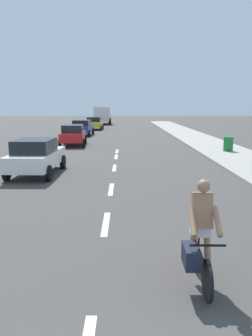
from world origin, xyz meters
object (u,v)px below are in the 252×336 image
parked_car_red (73,134)px  trash_bin_far (228,144)px  delivery_truck (102,115)px  parked_car_blue (82,127)px  parked_car_yellow (94,123)px  parked_car_white (36,156)px  cyclist (199,238)px

parked_car_red → trash_bin_far: 11.37m
parked_car_red → delivery_truck: delivery_truck is taller
parked_car_blue → parked_car_yellow: (0.49, 8.65, 0.00)m
delivery_truck → trash_bin_far: (10.18, -34.36, -0.91)m
parked_car_red → trash_bin_far: size_ratio=4.54×
parked_car_white → parked_car_red: 11.00m
parked_car_yellow → trash_bin_far: bearing=-62.7°
cyclist → parked_car_blue: size_ratio=0.42×
parked_car_red → trash_bin_far: bearing=-25.8°
parked_car_blue → parked_car_red: bearing=-85.3°
parked_car_red → parked_car_yellow: bearing=86.2°
trash_bin_far → cyclist: bearing=-108.5°
parked_car_yellow → delivery_truck: bearing=90.7°
delivery_truck → parked_car_blue: bearing=-92.2°
parked_car_white → delivery_truck: delivery_truck is taller
cyclist → trash_bin_far: (5.38, 16.08, -0.24)m
parked_car_blue → parked_car_yellow: same height
parked_car_yellow → trash_bin_far: (10.37, -21.56, -0.25)m
cyclist → delivery_truck: delivery_truck is taller
parked_car_white → parked_car_yellow: bearing=91.4°
parked_car_white → trash_bin_far: 12.44m
parked_car_white → parked_car_red: bearing=91.8°
parked_car_blue → trash_bin_far: size_ratio=4.73×
parked_car_white → delivery_truck: size_ratio=0.66×
parked_car_red → parked_car_blue: 8.58m
parked_car_white → parked_car_yellow: 28.23m
cyclist → delivery_truck: 50.67m
parked_car_blue → parked_car_yellow: bearing=89.1°
cyclist → parked_car_red: (-5.13, 20.41, 0.01)m
parked_car_red → trash_bin_far: parked_car_red is taller
cyclist → delivery_truck: size_ratio=0.29×
cyclist → parked_car_yellow: cyclist is taller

